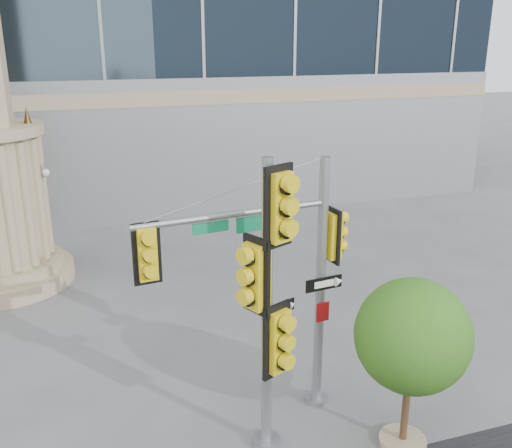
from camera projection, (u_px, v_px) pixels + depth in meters
name	position (u px, v px, depth m)	size (l,w,h in m)	color
ground	(270.00, 409.00, 12.22)	(120.00, 120.00, 0.00)	#545456
main_signal_pole	(278.00, 266.00, 11.07)	(4.22, 0.86, 5.44)	slate
secondary_signal_pole	(269.00, 291.00, 10.02)	(1.08, 0.78, 5.71)	slate
street_tree	(414.00, 340.00, 10.55)	(2.21, 2.16, 3.44)	tan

